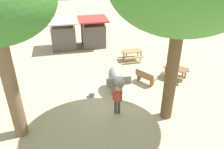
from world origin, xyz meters
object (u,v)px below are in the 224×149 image
wooden_bench (145,77)px  picnic_table_far (132,53)px  market_stall_red (93,34)px  feed_bucket (92,94)px  person_handler (117,98)px  elephant (116,79)px  market_stall_white (63,36)px  picnic_table_near (176,70)px

wooden_bench → picnic_table_far: (0.24, 3.67, 0.12)m
market_stall_red → feed_bucket: bearing=-99.0°
person_handler → elephant: bearing=-1.1°
elephant → picnic_table_far: bearing=151.8°
elephant → wooden_bench: bearing=106.4°
market_stall_red → feed_bucket: size_ratio=7.00×
market_stall_white → wooden_bench: bearing=-56.1°
person_handler → market_stall_red: bearing=9.5°
picnic_table_far → feed_bucket: picnic_table_far is taller
elephant → wooden_bench: (2.07, 0.60, -0.48)m
market_stall_white → market_stall_red: same height
person_handler → market_stall_white: market_stall_white is taller
picnic_table_far → feed_bucket: (-3.82, -4.44, -0.43)m
person_handler → feed_bucket: 2.29m
picnic_table_far → market_stall_white: size_ratio=0.61×
person_handler → picnic_table_far: bearing=-12.9°
picnic_table_far → wooden_bench: bearing=-95.5°
picnic_table_near → market_stall_white: (-7.17, 7.03, 0.55)m
feed_bucket → elephant: bearing=6.3°
picnic_table_near → picnic_table_far: (-2.03, 3.41, 0.00)m
elephant → person_handler: (-0.42, -2.02, -0.00)m
market_stall_white → market_stall_red: 2.60m
person_handler → feed_bucket: size_ratio=4.50×
market_stall_red → elephant: bearing=-88.3°
market_stall_red → picnic_table_near: bearing=-57.0°
market_stall_white → feed_bucket: market_stall_white is taller
picnic_table_near → feed_bucket: size_ratio=5.85×
person_handler → wooden_bench: person_handler is taller
picnic_table_near → feed_bucket: picnic_table_near is taller
wooden_bench → market_stall_white: size_ratio=0.55×
feed_bucket → person_handler: bearing=-59.4°
market_stall_white → market_stall_red: size_ratio=1.00×
picnic_table_near → market_stall_red: 8.40m
picnic_table_far → picnic_table_near: bearing=-61.0°
market_stall_white → feed_bucket: size_ratio=7.00×
elephant → wooden_bench: 2.21m
picnic_table_near → feed_bucket: 5.96m
picnic_table_far → market_stall_red: bearing=123.2°
elephant → picnic_table_far: elephant is taller
wooden_bench → picnic_table_far: wooden_bench is taller
picnic_table_far → market_stall_red: size_ratio=0.61×
person_handler → picnic_table_far: size_ratio=1.05×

